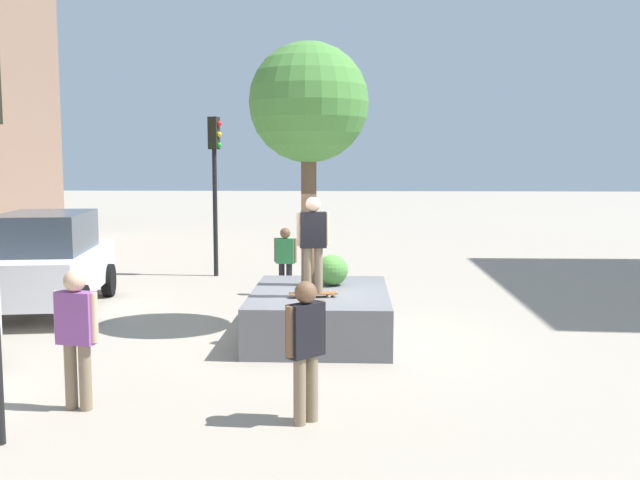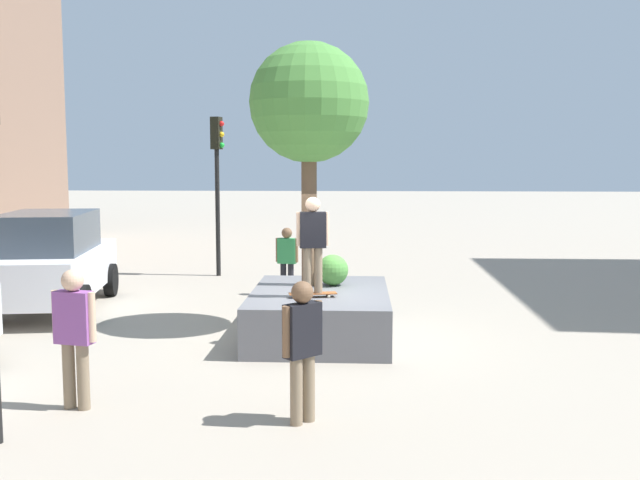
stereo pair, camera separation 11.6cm
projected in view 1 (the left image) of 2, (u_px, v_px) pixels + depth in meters
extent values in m
plane|color=#9E9384|center=(323.00, 340.00, 12.45)|extent=(120.00, 120.00, 0.00)
cube|color=slate|center=(320.00, 314.00, 12.66)|extent=(3.32, 2.38, 0.82)
cylinder|color=brown|center=(309.00, 211.00, 13.05)|extent=(0.28, 0.28, 2.72)
sphere|color=#4C8C3D|center=(309.00, 102.00, 12.84)|extent=(2.15, 2.15, 2.15)
sphere|color=#4C8C3D|center=(332.00, 270.00, 13.14)|extent=(0.57, 0.57, 0.57)
cube|color=brown|center=(313.00, 293.00, 12.03)|extent=(0.36, 0.83, 0.02)
sphere|color=beige|center=(299.00, 297.00, 11.91)|extent=(0.06, 0.06, 0.06)
sphere|color=beige|center=(297.00, 295.00, 12.07)|extent=(0.06, 0.06, 0.06)
sphere|color=beige|center=(329.00, 296.00, 11.99)|extent=(0.06, 0.06, 0.06)
sphere|color=beige|center=(327.00, 294.00, 12.15)|extent=(0.06, 0.06, 0.06)
cylinder|color=#847056|center=(319.00, 270.00, 11.99)|extent=(0.14, 0.14, 0.76)
cylinder|color=#847056|center=(308.00, 271.00, 11.97)|extent=(0.14, 0.14, 0.76)
cube|color=black|center=(313.00, 230.00, 11.91)|extent=(0.25, 0.45, 0.60)
cylinder|color=#D8AD8C|center=(327.00, 229.00, 11.93)|extent=(0.09, 0.09, 0.56)
cylinder|color=#D8AD8C|center=(300.00, 229.00, 11.88)|extent=(0.09, 0.09, 0.56)
sphere|color=#D8AD8C|center=(313.00, 204.00, 11.86)|extent=(0.25, 0.25, 0.25)
cube|color=white|center=(50.00, 271.00, 14.90)|extent=(4.61, 2.47, 0.88)
cube|color=#38424C|center=(45.00, 232.00, 14.59)|extent=(2.67, 1.97, 0.79)
cylinder|color=black|center=(25.00, 282.00, 16.24)|extent=(0.77, 0.33, 0.75)
cylinder|color=black|center=(109.00, 280.00, 16.44)|extent=(0.77, 0.33, 0.75)
cylinder|color=black|center=(81.00, 304.00, 13.66)|extent=(0.77, 0.33, 0.75)
cylinder|color=black|center=(215.00, 213.00, 19.20)|extent=(0.12, 0.12, 3.39)
cube|color=black|center=(214.00, 133.00, 18.96)|extent=(0.33, 0.30, 0.85)
sphere|color=red|center=(219.00, 124.00, 18.90)|extent=(0.14, 0.14, 0.14)
sphere|color=gold|center=(219.00, 134.00, 18.93)|extent=(0.14, 0.14, 0.14)
sphere|color=green|center=(219.00, 145.00, 18.96)|extent=(0.14, 0.14, 0.14)
cylinder|color=black|center=(282.00, 279.00, 16.56)|extent=(0.14, 0.14, 0.74)
cylinder|color=black|center=(289.00, 280.00, 16.52)|extent=(0.14, 0.14, 0.74)
cube|color=#338C4C|center=(285.00, 251.00, 16.47)|extent=(0.25, 0.44, 0.58)
cylinder|color=brown|center=(276.00, 250.00, 16.51)|extent=(0.09, 0.09, 0.55)
cylinder|color=brown|center=(295.00, 250.00, 16.42)|extent=(0.09, 0.09, 0.55)
sphere|color=brown|center=(285.00, 233.00, 16.42)|extent=(0.24, 0.24, 0.24)
cylinder|color=#847056|center=(300.00, 391.00, 8.43)|extent=(0.15, 0.15, 0.81)
cylinder|color=#847056|center=(312.00, 388.00, 8.56)|extent=(0.15, 0.15, 0.81)
cube|color=black|center=(306.00, 330.00, 8.42)|extent=(0.46, 0.46, 0.63)
cylinder|color=brown|center=(290.00, 332.00, 8.26)|extent=(0.10, 0.10, 0.60)
cylinder|color=brown|center=(321.00, 325.00, 8.58)|extent=(0.10, 0.10, 0.60)
sphere|color=brown|center=(306.00, 292.00, 8.37)|extent=(0.26, 0.26, 0.26)
cylinder|color=#847056|center=(85.00, 377.00, 8.93)|extent=(0.15, 0.15, 0.84)
cylinder|color=#847056|center=(71.00, 376.00, 8.98)|extent=(0.15, 0.15, 0.84)
cube|color=#8C4C99|center=(76.00, 318.00, 8.88)|extent=(0.29, 0.50, 0.66)
cylinder|color=#D8AD8C|center=(94.00, 317.00, 8.81)|extent=(0.10, 0.10, 0.62)
cylinder|color=#D8AD8C|center=(58.00, 315.00, 8.93)|extent=(0.10, 0.10, 0.62)
sphere|color=#D8AD8C|center=(74.00, 281.00, 8.82)|extent=(0.27, 0.27, 0.27)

